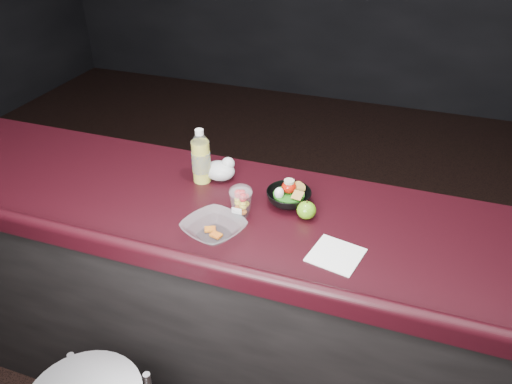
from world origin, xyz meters
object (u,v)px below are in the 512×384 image
lemonade_bottle (201,160)px  fruit_cup (241,200)px  snack_bowl (288,196)px  green_apple (306,210)px  takeout_bowl (214,229)px

lemonade_bottle → fruit_cup: lemonade_bottle is taller
fruit_cup → snack_bowl: (0.14, 0.13, -0.03)m
fruit_cup → snack_bowl: 0.19m
lemonade_bottle → snack_bowl: bearing=-6.5°
green_apple → snack_bowl: bearing=141.5°
lemonade_bottle → takeout_bowl: lemonade_bottle is taller
green_apple → takeout_bowl: bearing=-143.5°
snack_bowl → takeout_bowl: (-0.19, -0.27, -0.01)m
fruit_cup → lemonade_bottle: bearing=143.8°
snack_bowl → fruit_cup: bearing=-138.0°
fruit_cup → takeout_bowl: size_ratio=0.46×
fruit_cup → snack_bowl: size_ratio=0.62×
fruit_cup → green_apple: bearing=14.3°
lemonade_bottle → green_apple: bearing=-13.6°
takeout_bowl → lemonade_bottle: bearing=120.9°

